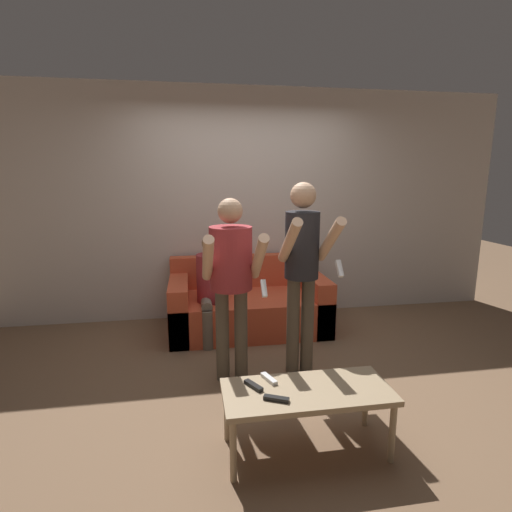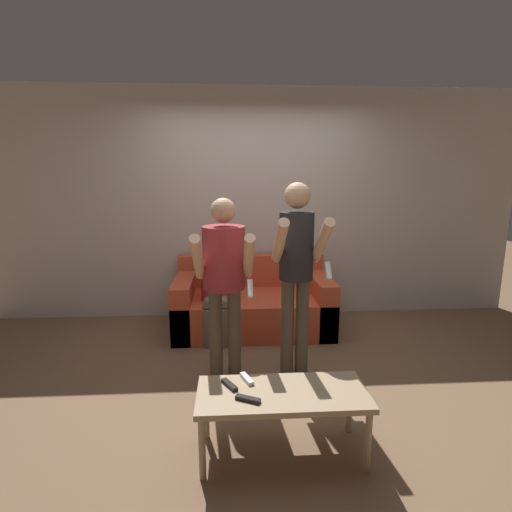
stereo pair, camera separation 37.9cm
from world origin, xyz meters
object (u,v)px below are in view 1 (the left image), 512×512
Objects in this scene: couch at (248,305)px; person_standing_right at (302,261)px; person_seated at (213,283)px; coffee_table at (307,396)px; remote_mid at (253,386)px; remote_far at (269,379)px; remote_near at (276,399)px; person_standing_left at (231,270)px.

couch is 1.39m from person_standing_right.
person_seated is 1.08× the size of coffee_table.
remote_mid and remote_far have the same top height.
person_seated is 1.99m from remote_near.
person_seated is at bearing 127.37° from person_standing_right.
person_standing_left is 10.03× the size of remote_far.
coffee_table is at bearing -13.32° from remote_mid.
couch reaches higher than remote_mid.
remote_far is at bearing -81.69° from person_seated.
person_seated reaches higher than remote_mid.
couch is 11.57× the size of remote_mid.
remote_near is at bearing -93.90° from couch.
person_standing_left is at bearing 97.87° from remote_near.
person_standing_left is at bearing 100.29° from remote_far.
remote_near is (-0.15, -2.19, 0.17)m from couch.
remote_mid is at bearing -148.73° from remote_far.
person_seated reaches higher than couch.
person_standing_left is (-0.30, -1.13, 0.69)m from couch.
couch is 0.57m from person_seated.
person_seated is at bearing -150.40° from couch.
remote_near reaches higher than coffee_table.
remote_mid is at bearing -87.53° from person_standing_left.
couch is 1.03× the size of person_standing_right.
person_standing_right is at bearing -75.40° from couch.
person_seated is at bearing 96.50° from person_standing_left.
couch is at bearing 82.76° from remote_mid.
remote_near and remote_far have the same top height.
person_standing_left reaches higher than remote_far.
coffee_table is at bearing -69.55° from person_standing_left.
couch is 2.05m from remote_mid.
remote_far is (0.00, 0.23, 0.00)m from remote_near.
person_standing_right reaches higher than person_standing_left.
remote_mid is at bearing 122.78° from remote_near.
couch reaches higher than coffee_table.
person_standing_right is at bearing -0.32° from person_standing_left.
person_standing_right is 1.18m from coffee_table.
coffee_table is at bearing -34.24° from remote_far.
remote_near is 0.99× the size of remote_far.
remote_mid is at bearing -121.92° from person_standing_right.
coffee_table is (-0.23, -0.96, -0.63)m from person_standing_right.
remote_mid is 0.13m from remote_far.
person_standing_right is 1.48× the size of person_seated.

